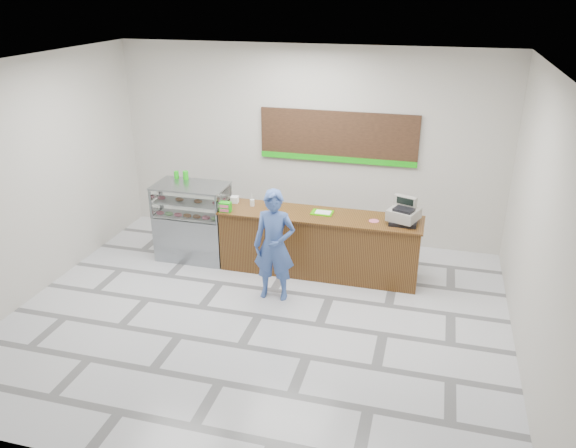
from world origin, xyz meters
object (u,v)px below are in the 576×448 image
(cash_register, at_px, (404,214))
(customer, at_px, (274,245))
(display_case, at_px, (193,221))
(sales_counter, at_px, (319,244))
(serving_tray, at_px, (322,213))

(cash_register, bearing_deg, customer, -131.81)
(display_case, bearing_deg, sales_counter, 0.01)
(display_case, distance_m, serving_tray, 2.27)
(sales_counter, xyz_separation_m, display_case, (-2.22, -0.00, 0.16))
(customer, bearing_deg, sales_counter, 59.96)
(cash_register, relative_size, customer, 0.32)
(serving_tray, xyz_separation_m, customer, (-0.50, -1.01, -0.18))
(cash_register, xyz_separation_m, customer, (-1.79, -0.96, -0.32))
(serving_tray, bearing_deg, display_case, -177.70)
(display_case, xyz_separation_m, cash_register, (3.53, 0.01, 0.50))
(sales_counter, bearing_deg, display_case, -179.99)
(display_case, height_order, customer, customer)
(cash_register, xyz_separation_m, serving_tray, (-1.28, 0.06, -0.14))
(sales_counter, distance_m, cash_register, 1.46)
(serving_tray, bearing_deg, sales_counter, -107.61)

